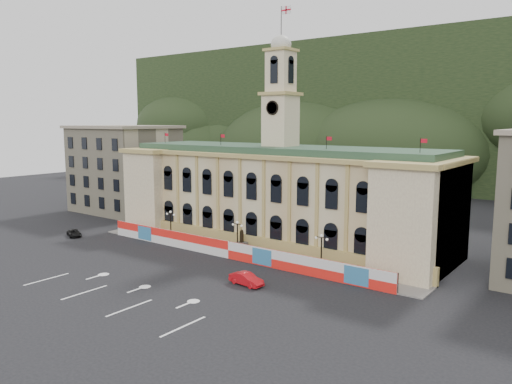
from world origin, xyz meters
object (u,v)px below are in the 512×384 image
Objects in this scene: statue at (242,246)px; black_suv at (74,233)px; lamp_center at (237,235)px; red_sedan at (246,279)px.

black_suv is (-30.00, -8.40, -0.62)m from statue.
lamp_center is (0.00, -1.00, 1.89)m from statue.
lamp_center is at bearing -90.00° from statue.
lamp_center is 31.00m from black_suv.
statue is 2.14m from lamp_center.
red_sedan is at bearing -70.71° from black_suv.
black_suv is (-30.00, -7.40, -2.50)m from lamp_center.
red_sedan is at bearing -46.35° from lamp_center.
black_suv is at bearing -166.15° from lamp_center.
red_sedan is 39.35m from black_suv.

